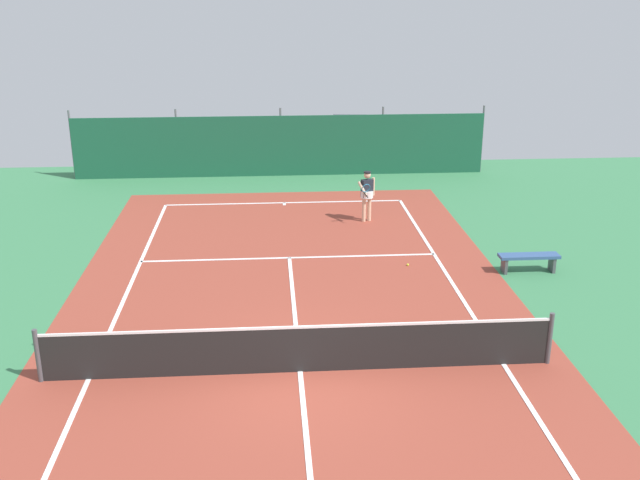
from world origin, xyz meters
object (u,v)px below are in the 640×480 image
parked_car (350,137)px  courtside_bench (529,259)px  tennis_player (367,192)px  water_bottle (40,341)px  tennis_net (300,349)px  tennis_ball_near_player (408,265)px

parked_car → courtside_bench: (3.18, -14.42, -0.46)m
tennis_player → water_bottle: 11.49m
parked_car → tennis_net: bearing=88.1°
parked_car → courtside_bench: size_ratio=2.75×
tennis_player → courtside_bench: 6.03m
tennis_player → water_bottle: size_ratio=6.83×
tennis_ball_near_player → tennis_net: bearing=-119.9°
tennis_ball_near_player → courtside_bench: 3.20m
tennis_player → water_bottle: tennis_player is taller
tennis_ball_near_player → parked_car: bearing=90.3°
tennis_net → parked_car: bearing=80.8°
tennis_net → courtside_bench: size_ratio=6.33×
water_bottle → tennis_player: bearing=45.4°
tennis_player → parked_car: size_ratio=0.37×
parked_car → courtside_bench: parked_car is taller
tennis_net → water_bottle: size_ratio=42.17×
water_bottle → tennis_net: bearing=-15.2°
tennis_player → parked_car: parked_car is taller
tennis_net → tennis_player: (2.60, 9.63, 0.45)m
courtside_bench → tennis_ball_near_player: bearing=168.0°
tennis_net → tennis_player: tennis_player is taller
tennis_player → parked_car: (0.52, 9.70, -0.12)m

